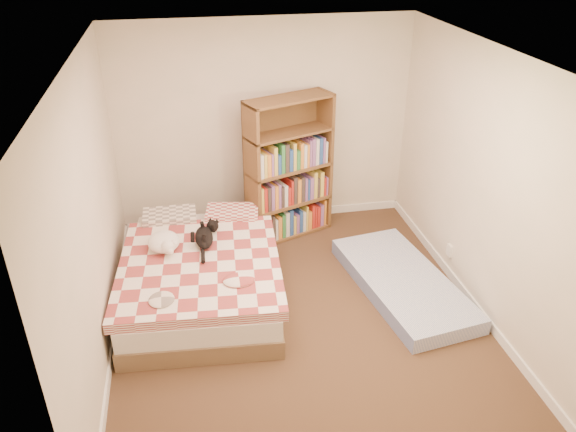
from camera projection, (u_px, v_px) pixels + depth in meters
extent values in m
cube|color=#3F311B|center=(298.00, 315.00, 5.50)|extent=(3.50, 4.00, 0.01)
cube|color=white|center=(301.00, 57.00, 4.30)|extent=(3.50, 4.00, 0.01)
cube|color=beige|center=(264.00, 126.00, 6.63)|extent=(3.50, 0.01, 2.50)
cube|color=beige|center=(372.00, 360.00, 3.18)|extent=(3.50, 0.01, 2.50)
cube|color=beige|center=(91.00, 220.00, 4.61)|extent=(0.01, 4.00, 2.50)
cube|color=beige|center=(484.00, 186.00, 5.19)|extent=(0.01, 4.00, 2.50)
cube|color=white|center=(266.00, 216.00, 7.19)|extent=(3.50, 0.02, 0.10)
cube|color=white|center=(114.00, 334.00, 5.19)|extent=(0.02, 4.00, 0.10)
cube|color=white|center=(464.00, 291.00, 5.76)|extent=(0.02, 4.00, 0.10)
cube|color=white|center=(449.00, 250.00, 5.99)|extent=(0.03, 0.09, 0.13)
cube|color=brown|center=(203.00, 287.00, 5.75)|extent=(1.62, 2.20, 0.19)
cube|color=silver|center=(201.00, 271.00, 5.66)|extent=(1.58, 2.15, 0.21)
cube|color=#9F3C3B|center=(200.00, 258.00, 5.58)|extent=(1.66, 1.83, 0.10)
cube|color=gray|center=(165.00, 221.00, 6.19)|extent=(0.60, 0.41, 0.16)
cube|color=#9F3C3B|center=(227.00, 215.00, 6.30)|extent=(0.60, 0.41, 0.16)
cube|color=brown|center=(247.00, 172.00, 6.43)|extent=(0.16, 0.33, 1.70)
cube|color=brown|center=(330.00, 166.00, 6.59)|extent=(0.16, 0.33, 1.70)
cube|color=brown|center=(287.00, 164.00, 6.65)|extent=(0.96, 0.39, 1.70)
cube|color=brown|center=(289.00, 231.00, 6.91)|extent=(1.08, 0.69, 0.03)
cube|color=brown|center=(289.00, 168.00, 6.51)|extent=(1.08, 0.69, 0.03)
cube|color=brown|center=(289.00, 99.00, 6.11)|extent=(1.08, 0.69, 0.03)
cube|color=#7386BF|center=(403.00, 283.00, 5.84)|extent=(1.08, 1.92, 0.16)
ellipsoid|color=black|center=(204.00, 237.00, 5.70)|extent=(0.35, 0.45, 0.14)
sphere|color=black|center=(203.00, 226.00, 5.88)|extent=(0.17, 0.17, 0.13)
cone|color=black|center=(199.00, 220.00, 5.89)|extent=(0.06, 0.06, 0.05)
cone|color=black|center=(206.00, 219.00, 5.90)|extent=(0.06, 0.06, 0.05)
cylinder|color=black|center=(217.00, 254.00, 5.50)|extent=(0.14, 0.23, 0.05)
ellipsoid|color=white|center=(164.00, 242.00, 5.59)|extent=(0.44, 0.46, 0.17)
sphere|color=white|center=(174.00, 245.00, 5.50)|extent=(0.18, 0.18, 0.14)
sphere|color=white|center=(179.00, 248.00, 5.48)|extent=(0.08, 0.08, 0.06)
sphere|color=white|center=(150.00, 241.00, 5.63)|extent=(0.10, 0.10, 0.08)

